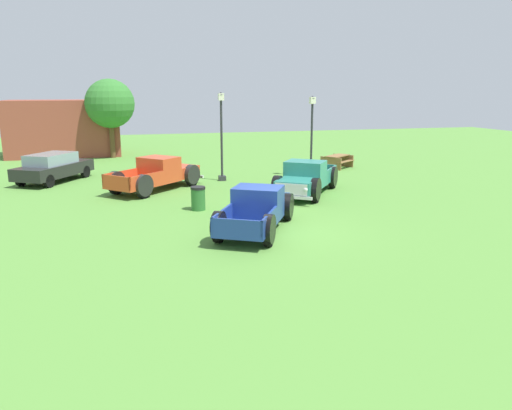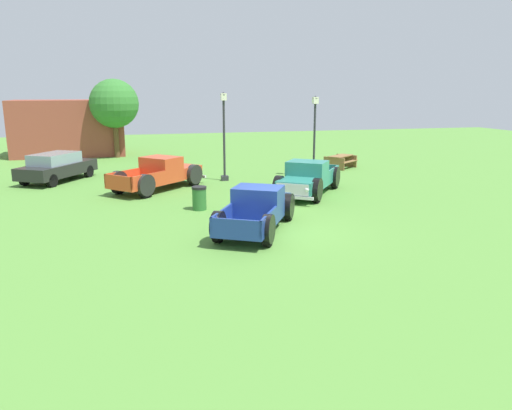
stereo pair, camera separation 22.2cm
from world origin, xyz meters
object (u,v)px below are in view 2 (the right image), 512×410
at_px(lamp_post_far, 314,135).
at_px(pickup_truck_behind_right, 163,173).
at_px(pickup_truck_behind_left, 307,179).
at_px(picnic_table, 340,160).
at_px(trash_can, 199,198).
at_px(oak_tree_east, 114,104).
at_px(pickup_truck_foreground, 259,208).
at_px(lamp_post_near, 224,135).
at_px(sedan_distant_a, 57,166).

bearing_deg(lamp_post_far, pickup_truck_behind_right, -171.10).
height_order(pickup_truck_behind_left, pickup_truck_behind_right, pickup_truck_behind_right).
height_order(pickup_truck_behind_right, picnic_table, pickup_truck_behind_right).
distance_m(pickup_truck_behind_left, trash_can, 5.38).
height_order(pickup_truck_behind_left, oak_tree_east, oak_tree_east).
xyz_separation_m(pickup_truck_foreground, lamp_post_near, (0.67, 9.49, 1.71)).
distance_m(pickup_truck_behind_right, trash_can, 4.97).
height_order(pickup_truck_behind_left, lamp_post_far, lamp_post_far).
distance_m(sedan_distant_a, picnic_table, 16.33).
bearing_deg(sedan_distant_a, pickup_truck_behind_left, -30.36).
height_order(picnic_table, oak_tree_east, oak_tree_east).
distance_m(lamp_post_far, picnic_table, 4.16).
xyz_separation_m(pickup_truck_behind_right, picnic_table, (11.09, 3.85, -0.25)).
distance_m(pickup_truck_foreground, pickup_truck_behind_right, 8.48).
height_order(sedan_distant_a, lamp_post_far, lamp_post_far).
relative_size(sedan_distant_a, trash_can, 5.05).
xyz_separation_m(pickup_truck_behind_left, trash_can, (-5.14, -1.57, -0.27)).
bearing_deg(pickup_truck_behind_right, pickup_truck_behind_left, -27.78).
height_order(pickup_truck_foreground, sedan_distant_a, sedan_distant_a).
bearing_deg(pickup_truck_foreground, oak_tree_east, 103.61).
bearing_deg(oak_tree_east, pickup_truck_foreground, -76.39).
distance_m(pickup_truck_behind_left, lamp_post_near, 5.77).
height_order(lamp_post_near, oak_tree_east, oak_tree_east).
bearing_deg(oak_tree_east, lamp_post_near, -62.99).
bearing_deg(sedan_distant_a, oak_tree_east, 72.13).
bearing_deg(pickup_truck_foreground, sedan_distant_a, 124.56).
xyz_separation_m(sedan_distant_a, picnic_table, (16.32, 0.42, -0.29)).
relative_size(sedan_distant_a, picnic_table, 2.06).
relative_size(lamp_post_far, picnic_table, 1.89).
xyz_separation_m(lamp_post_near, picnic_table, (7.74, 2.41, -1.92)).
distance_m(pickup_truck_behind_left, pickup_truck_behind_right, 7.03).
height_order(sedan_distant_a, picnic_table, sedan_distant_a).
relative_size(pickup_truck_behind_left, lamp_post_near, 1.12).
bearing_deg(oak_tree_east, picnic_table, -32.93).
distance_m(pickup_truck_foreground, lamp_post_near, 9.66).
height_order(pickup_truck_behind_right, oak_tree_east, oak_tree_east).
bearing_deg(picnic_table, lamp_post_far, -137.27).
relative_size(lamp_post_near, trash_can, 4.85).
bearing_deg(pickup_truck_behind_left, picnic_table, 55.62).
bearing_deg(oak_tree_east, sedan_distant_a, -107.87).
distance_m(sedan_distant_a, trash_can, 10.41).
xyz_separation_m(pickup_truck_behind_left, picnic_table, (4.87, 7.12, -0.25)).
bearing_deg(pickup_truck_foreground, picnic_table, 54.73).
bearing_deg(pickup_truck_behind_right, oak_tree_east, 100.40).
bearing_deg(sedan_distant_a, picnic_table, 1.46).
distance_m(pickup_truck_foreground, oak_tree_east, 21.38).
bearing_deg(oak_tree_east, trash_can, -78.98).
bearing_deg(pickup_truck_foreground, lamp_post_far, 58.81).
xyz_separation_m(pickup_truck_foreground, oak_tree_east, (-4.98, 20.57, 3.07)).
height_order(pickup_truck_foreground, pickup_truck_behind_right, pickup_truck_behind_right).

